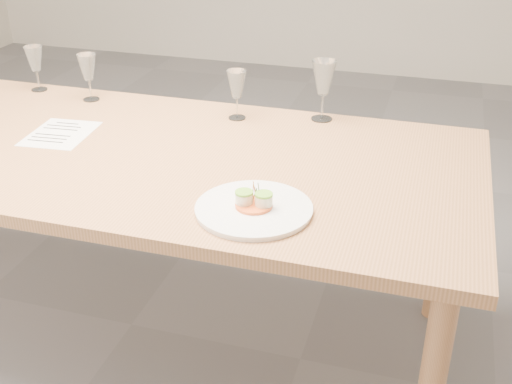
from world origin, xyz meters
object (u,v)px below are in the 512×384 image
(wine_glass_2, at_px, (237,85))
(wine_glass_3, at_px, (324,79))
(dinner_plate, at_px, (254,208))
(dining_table, at_px, (113,164))
(recipe_sheet, at_px, (60,134))
(wine_glass_1, at_px, (88,68))
(wine_glass_0, at_px, (35,60))

(wine_glass_2, distance_m, wine_glass_3, 0.31)
(dinner_plate, relative_size, wine_glass_3, 1.46)
(dining_table, xyz_separation_m, wine_glass_3, (0.62, 0.43, 0.22))
(dinner_plate, bearing_deg, recipe_sheet, 157.38)
(wine_glass_2, bearing_deg, dinner_plate, -68.13)
(dinner_plate, xyz_separation_m, wine_glass_3, (0.04, 0.73, 0.14))
(dinner_plate, distance_m, wine_glass_1, 1.11)
(dining_table, height_order, recipe_sheet, recipe_sheet)
(dinner_plate, xyz_separation_m, wine_glass_2, (-0.26, 0.65, 0.11))
(dinner_plate, relative_size, wine_glass_2, 1.78)
(dinner_plate, xyz_separation_m, wine_glass_0, (-1.14, 0.72, 0.11))
(wine_glass_1, distance_m, wine_glass_3, 0.91)
(dinner_plate, distance_m, recipe_sheet, 0.87)
(recipe_sheet, bearing_deg, wine_glass_3, 19.99)
(dining_table, xyz_separation_m, dinner_plate, (0.58, -0.29, 0.08))
(recipe_sheet, relative_size, wine_glass_0, 1.52)
(dining_table, xyz_separation_m, wine_glass_0, (-0.55, 0.43, 0.19))
(wine_glass_3, bearing_deg, dining_table, -144.96)
(recipe_sheet, height_order, wine_glass_2, wine_glass_2)
(dining_table, height_order, wine_glass_3, wine_glass_3)
(wine_glass_3, bearing_deg, wine_glass_1, -176.74)
(wine_glass_1, xyz_separation_m, wine_glass_2, (0.61, -0.03, -0.00))
(dining_table, relative_size, wine_glass_1, 13.21)
(dinner_plate, relative_size, recipe_sheet, 1.16)
(wine_glass_2, bearing_deg, wine_glass_0, 175.31)
(wine_glass_2, bearing_deg, dining_table, -132.06)
(dinner_plate, bearing_deg, wine_glass_3, 87.06)
(wine_glass_1, height_order, wine_glass_2, wine_glass_1)
(wine_glass_2, xyz_separation_m, wine_glass_3, (0.30, 0.08, 0.03))
(wine_glass_1, xyz_separation_m, wine_glass_3, (0.91, 0.05, 0.03))
(wine_glass_0, xyz_separation_m, wine_glass_2, (0.87, -0.07, -0.00))
(wine_glass_1, bearing_deg, dining_table, -52.92)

